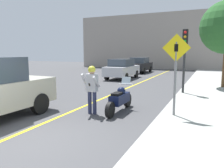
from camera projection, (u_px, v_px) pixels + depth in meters
ground_plane at (25, 142)px, 5.47m from camera, size 80.00×80.00×0.00m
road_center_line at (107, 96)px, 11.12m from camera, size 0.12×36.00×0.01m
building_backdrop at (178, 41)px, 28.36m from camera, size 28.00×1.20×7.39m
motorcycle at (120, 99)px, 8.21m from camera, size 0.62×2.27×1.27m
person_biker at (92, 85)px, 7.85m from camera, size 0.59×0.48×1.76m
crossing_sign at (176, 67)px, 7.18m from camera, size 0.91×0.08×2.71m
traffic_light at (185, 49)px, 11.18m from camera, size 0.26×0.30×3.26m
parked_car_silver at (122, 69)px, 18.58m from camera, size 1.88×4.20×1.68m
parked_car_black at (140, 65)px, 24.24m from camera, size 1.88×4.20×1.68m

